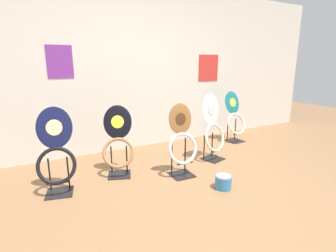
{
  "coord_description": "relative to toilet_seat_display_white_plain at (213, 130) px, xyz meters",
  "views": [
    {
      "loc": [
        -1.53,
        -1.86,
        1.42
      ],
      "look_at": [
        0.15,
        1.22,
        0.55
      ],
      "focal_mm": 28.0,
      "sensor_mm": 36.0,
      "label": 1
    }
  ],
  "objects": [
    {
      "name": "toilet_seat_display_woodgrain",
      "position": [
        -0.7,
        -0.27,
        -0.01
      ],
      "size": [
        0.41,
        0.29,
        0.92
      ],
      "color": "black",
      "rests_on": "ground_plane"
    },
    {
      "name": "ground_plane",
      "position": [
        -0.81,
        -1.06,
        -0.45
      ],
      "size": [
        14.0,
        14.0,
        0.0
      ],
      "primitive_type": "plane",
      "color": "#8E6642"
    },
    {
      "name": "toilet_seat_display_white_plain",
      "position": [
        0.0,
        0.0,
        0.0
      ],
      "size": [
        0.45,
        0.34,
        0.98
      ],
      "color": "black",
      "rests_on": "ground_plane"
    },
    {
      "name": "toilet_seat_display_navy_moon",
      "position": [
        -2.13,
        -0.01,
        -0.03
      ],
      "size": [
        0.45,
        0.37,
        0.95
      ],
      "color": "black",
      "rests_on": "ground_plane"
    },
    {
      "name": "toilet_seat_display_teal_sax",
      "position": [
        0.92,
        0.55,
        -0.02
      ],
      "size": [
        0.42,
        0.34,
        0.9
      ],
      "color": "black",
      "rests_on": "ground_plane"
    },
    {
      "name": "toilet_seat_display_jazz_black",
      "position": [
        -1.39,
        0.13,
        -0.06
      ],
      "size": [
        0.47,
        0.46,
        0.88
      ],
      "color": "black",
      "rests_on": "ground_plane"
    },
    {
      "name": "paint_can",
      "position": [
        -0.47,
        -0.81,
        -0.37
      ],
      "size": [
        0.19,
        0.19,
        0.16
      ],
      "color": "teal",
      "rests_on": "ground_plane"
    },
    {
      "name": "wall_back",
      "position": [
        -0.81,
        1.11,
        0.85
      ],
      "size": [
        8.0,
        0.07,
        2.6
      ],
      "color": "silver",
      "rests_on": "ground_plane"
    }
  ]
}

